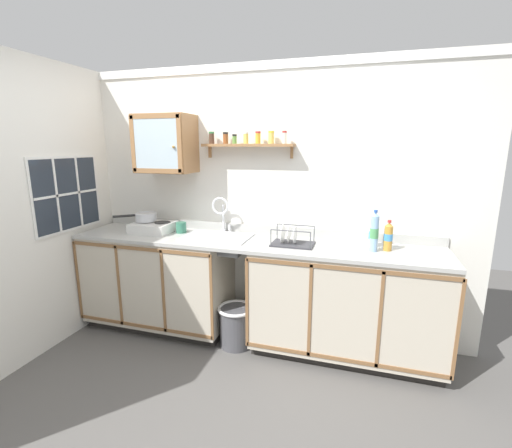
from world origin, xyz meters
TOP-DOWN VIEW (x-y plane):
  - floor at (0.00, 0.00)m, footprint 6.23×6.23m
  - back_wall at (0.00, 0.64)m, footprint 3.83×0.07m
  - side_wall_left at (-1.64, -0.29)m, footprint 0.05×3.42m
  - lower_cabinet_run at (-0.91, 0.34)m, footprint 1.38×0.57m
  - lower_cabinet_run_right at (0.83, 0.34)m, footprint 1.54×0.57m
  - countertop at (0.00, 0.34)m, footprint 3.19×0.60m
  - backsplash at (0.00, 0.61)m, footprint 3.19×0.02m
  - sink at (-0.31, 0.37)m, footprint 0.59×0.43m
  - hot_plate_stove at (-0.96, 0.37)m, footprint 0.37×0.31m
  - saucepan at (-1.05, 0.39)m, footprint 0.33×0.30m
  - bottle_juice_amber_0 at (1.12, 0.37)m, footprint 0.07×0.07m
  - bottle_water_blue_1 at (1.01, 0.32)m, footprint 0.06×0.06m
  - bottle_opaque_white_2 at (1.01, 0.45)m, footprint 0.07×0.07m
  - dish_rack at (0.37, 0.32)m, footprint 0.34×0.23m
  - mug at (-0.69, 0.43)m, footprint 0.10×0.12m
  - wall_cabinet at (-0.83, 0.46)m, footprint 0.51×0.35m
  - spice_shelf at (-0.08, 0.55)m, footprint 0.82×0.14m
  - window at (-1.61, 0.05)m, footprint 0.03×0.75m
  - trash_bin at (-0.08, 0.21)m, footprint 0.32×0.32m

SIDE VIEW (x-z plane):
  - floor at x=0.00m, z-range 0.00..0.00m
  - trash_bin at x=-0.08m, z-range 0.01..0.37m
  - lower_cabinet_run_right at x=0.83m, z-range 0.00..0.91m
  - lower_cabinet_run at x=-0.91m, z-range 0.00..0.91m
  - sink at x=-0.31m, z-range 0.68..1.14m
  - countertop at x=0.00m, z-range 0.90..0.93m
  - dish_rack at x=0.37m, z-range 0.89..1.05m
  - backsplash at x=0.00m, z-range 0.93..1.01m
  - hot_plate_stove at x=-0.96m, z-range 0.93..1.03m
  - mug at x=-0.69m, z-range 0.93..1.03m
  - bottle_juice_amber_0 at x=1.12m, z-range 0.92..1.16m
  - bottle_opaque_white_2 at x=1.01m, z-range 0.91..1.20m
  - saucepan at x=-1.05m, z-range 1.03..1.11m
  - bottle_water_blue_1 at x=1.01m, z-range 0.92..1.24m
  - side_wall_left at x=-1.64m, z-range 0.00..2.42m
  - back_wall at x=0.00m, z-range 0.01..2.43m
  - window at x=-1.61m, z-range 0.98..1.64m
  - wall_cabinet at x=-0.83m, z-range 1.48..2.00m
  - spice_shelf at x=-0.08m, z-range 1.63..1.86m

